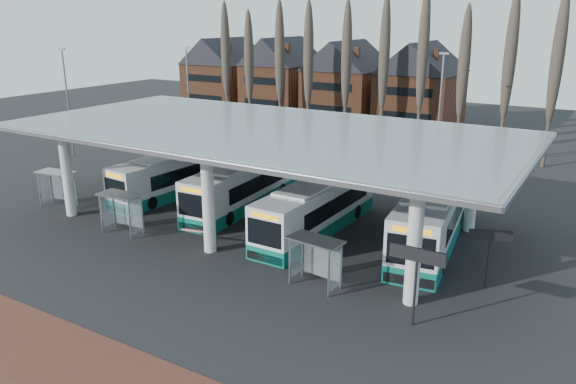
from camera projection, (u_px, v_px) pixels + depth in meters
The scene contains 17 objects.
ground at pixel (182, 267), 30.42m from camera, with size 140.00×140.00×0.00m, color black.
station_canopy at pixel (262, 138), 35.27m from camera, with size 32.00×16.00×6.34m.
poplar_row at pixel (403, 61), 54.79m from camera, with size 45.10×1.10×14.50m.
townhouse_row at pixel (314, 73), 72.38m from camera, with size 36.80×10.30×12.25m.
lamp_post_a at pixel (189, 97), 55.67m from camera, with size 0.80×0.16×10.17m.
lamp_post_b at pixel (439, 111), 47.15m from camera, with size 0.80×0.16×10.17m.
lamp_post_d at pixel (68, 101), 53.05m from camera, with size 0.80×0.16×10.17m.
bus_0 at pixel (178, 174), 42.60m from camera, with size 3.28×11.62×3.19m.
bus_1 at pixel (244, 185), 39.73m from camera, with size 3.21×11.99×3.30m.
bus_2 at pixel (318, 208), 35.11m from camera, with size 2.68×11.78×3.26m.
bus_3 at pixel (433, 216), 33.26m from camera, with size 4.40×13.11×3.57m.
shelter_0 at pixel (58, 181), 39.72m from camera, with size 2.90×1.71×2.55m.
shelter_1 at pixel (122, 204), 34.74m from camera, with size 2.83×1.53×2.56m.
shelter_2 at pixel (317, 251), 27.78m from camera, with size 2.89×1.68×2.55m.
info_sign_0 at pixel (417, 261), 23.77m from camera, with size 2.46×0.16×3.66m.
info_sign_1 at pixel (490, 239), 27.32m from camera, with size 1.96×0.90×3.09m.
barrier at pixel (199, 232), 33.17m from camera, with size 2.01×0.77×1.02m.
Camera 1 is at (19.27, -20.87, 12.97)m, focal length 35.00 mm.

